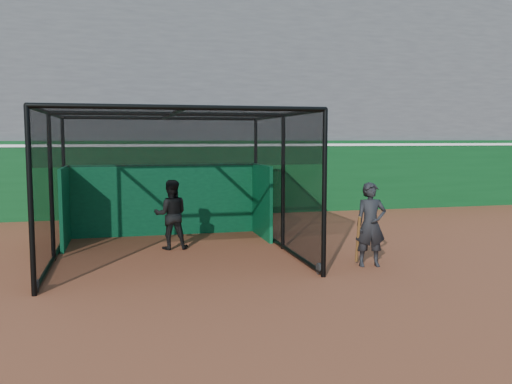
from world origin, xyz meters
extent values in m
plane|color=brown|center=(0.00, 0.00, 0.00)|extent=(120.00, 120.00, 0.00)
cube|color=#0B3C17|center=(0.00, 8.50, 1.25)|extent=(50.00, 0.45, 2.50)
cube|color=white|center=(0.00, 8.50, 2.35)|extent=(50.00, 0.50, 0.08)
cube|color=#4C4C4F|center=(0.00, 12.38, 3.88)|extent=(50.00, 7.85, 7.75)
cube|color=#4C4C4F|center=(0.00, 15.80, 8.35)|extent=(50.00, 0.30, 1.20)
cube|color=#074E2A|center=(-1.09, 4.94, 0.95)|extent=(4.96, 0.10, 1.90)
cylinder|color=black|center=(-3.63, -0.04, 0.11)|extent=(0.08, 0.22, 0.22)
cylinder|color=black|center=(1.44, -0.04, 0.11)|extent=(0.08, 0.22, 0.22)
cylinder|color=black|center=(-3.63, 4.86, 0.11)|extent=(0.08, 0.22, 0.22)
cylinder|color=black|center=(1.44, 4.86, 0.11)|extent=(0.08, 0.22, 0.22)
imported|color=black|center=(-1.09, 3.04, 0.81)|extent=(0.82, 0.66, 1.62)
imported|color=black|center=(2.67, 0.34, 0.85)|extent=(0.68, 0.50, 1.70)
cylinder|color=#593819|center=(2.42, 0.39, 0.55)|extent=(0.15, 0.37, 0.99)
camera|label=1|loc=(-2.16, -9.58, 2.60)|focal=38.00mm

